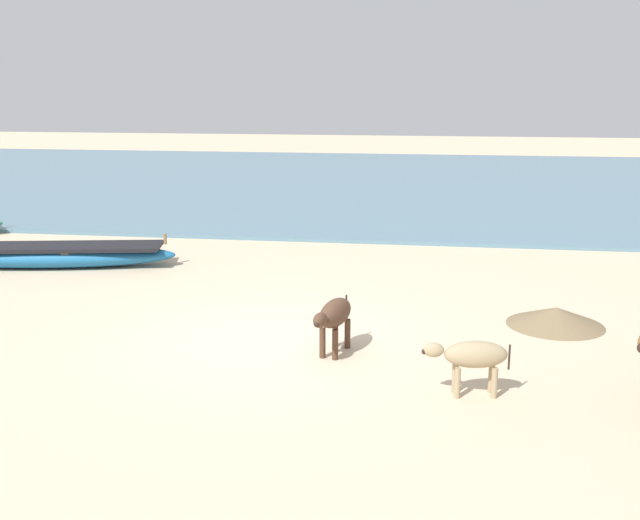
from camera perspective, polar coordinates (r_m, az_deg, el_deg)
name	(u,v)px	position (r m, az deg, el deg)	size (l,w,h in m)	color
ground	(271,343)	(10.11, -3.67, -6.22)	(80.00, 80.00, 0.00)	beige
sea_water	(372,182)	(26.04, 3.90, 5.88)	(60.00, 20.00, 0.08)	slate
fishing_boat_0	(52,255)	(14.93, -19.51, 0.36)	(4.66, 1.69, 0.61)	#1E669E
calf_near_dark	(334,316)	(9.53, 1.08, -4.21)	(0.48, 1.07, 0.70)	#4C3323
calf_far_dun	(472,357)	(8.48, 11.39, -7.12)	(0.96, 0.37, 0.63)	tan
debris_pile_0	(556,316)	(11.25, 17.30, -4.06)	(1.37, 1.37, 0.26)	#7A6647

